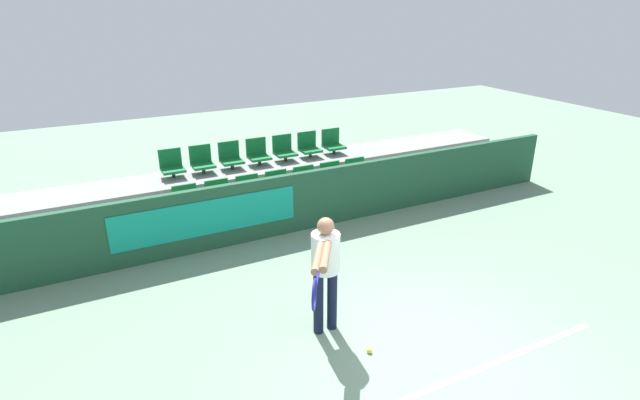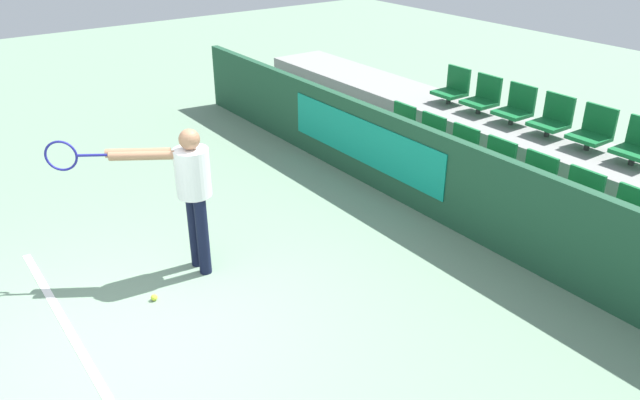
{
  "view_description": "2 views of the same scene",
  "coord_description": "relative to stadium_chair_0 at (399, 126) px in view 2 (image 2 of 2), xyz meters",
  "views": [
    {
      "loc": [
        -3.38,
        -3.68,
        4.05
      ],
      "look_at": [
        -0.23,
        2.53,
        1.21
      ],
      "focal_mm": 28.0,
      "sensor_mm": 36.0,
      "label": 1
    },
    {
      "loc": [
        4.57,
        -1.21,
        3.68
      ],
      "look_at": [
        0.05,
        2.05,
        0.93
      ],
      "focal_mm": 35.0,
      "sensor_mm": 36.0,
      "label": 2
    }
  ],
  "objects": [
    {
      "name": "stadium_chair_2",
      "position": [
        1.19,
        0.0,
        0.0
      ],
      "size": [
        0.43,
        0.4,
        0.54
      ],
      "color": "#333333",
      "rests_on": "bleacher_tier_front"
    },
    {
      "name": "tennis_ball",
      "position": [
        1.18,
        -4.33,
        -0.59
      ],
      "size": [
        0.07,
        0.07,
        0.07
      ],
      "color": "#CCDB33",
      "rests_on": "ground"
    },
    {
      "name": "stadium_chair_11",
      "position": [
        2.37,
        1.09,
        0.38
      ],
      "size": [
        0.43,
        0.4,
        0.54
      ],
      "color": "#333333",
      "rests_on": "bleacher_tier_middle"
    },
    {
      "name": "stadium_chair_3",
      "position": [
        1.78,
        0.0,
        0.0
      ],
      "size": [
        0.43,
        0.4,
        0.54
      ],
      "color": "#333333",
      "rests_on": "bleacher_tier_front"
    },
    {
      "name": "stadium_chair_12",
      "position": [
        2.97,
        1.09,
        0.38
      ],
      "size": [
        0.43,
        0.4,
        0.54
      ],
      "color": "#333333",
      "rests_on": "bleacher_tier_middle"
    },
    {
      "name": "bleacher_tier_front",
      "position": [
        1.78,
        -0.13,
        -0.43
      ],
      "size": [
        11.76,
        1.09,
        0.38
      ],
      "color": "gray",
      "rests_on": "ground"
    },
    {
      "name": "stadium_chair_1",
      "position": [
        0.59,
        0.0,
        0.0
      ],
      "size": [
        0.43,
        0.4,
        0.54
      ],
      "color": "#333333",
      "rests_on": "bleacher_tier_front"
    },
    {
      "name": "stadium_chair_4",
      "position": [
        2.37,
        0.0,
        0.0
      ],
      "size": [
        0.43,
        0.4,
        0.54
      ],
      "color": "#333333",
      "rests_on": "bleacher_tier_front"
    },
    {
      "name": "stadium_chair_0",
      "position": [
        0.0,
        0.0,
        0.0
      ],
      "size": [
        0.43,
        0.4,
        0.54
      ],
      "color": "#333333",
      "rests_on": "bleacher_tier_front"
    },
    {
      "name": "stadium_chair_10",
      "position": [
        1.78,
        1.09,
        0.38
      ],
      "size": [
        0.43,
        0.4,
        0.54
      ],
      "color": "#333333",
      "rests_on": "bleacher_tier_middle"
    },
    {
      "name": "stadium_chair_9",
      "position": [
        1.19,
        1.09,
        0.38
      ],
      "size": [
        0.43,
        0.4,
        0.54
      ],
      "color": "#333333",
      "rests_on": "bleacher_tier_middle"
    },
    {
      "name": "stadium_chair_5",
      "position": [
        2.97,
        0.0,
        0.0
      ],
      "size": [
        0.43,
        0.4,
        0.54
      ],
      "color": "#333333",
      "rests_on": "bleacher_tier_front"
    },
    {
      "name": "court_baseline",
      "position": [
        1.78,
        -5.16,
        -0.62
      ],
      "size": [
        4.55,
        0.08,
        0.01
      ],
      "color": "white",
      "rests_on": "ground"
    },
    {
      "name": "barrier_wall",
      "position": [
        1.75,
        -0.75,
        -0.06
      ],
      "size": [
        12.16,
        0.14,
        1.12
      ],
      "color": "#1E4C33",
      "rests_on": "ground"
    },
    {
      "name": "ground_plane",
      "position": [
        1.78,
        -4.79,
        -0.62
      ],
      "size": [
        30.0,
        30.0,
        0.0
      ],
      "primitive_type": "plane",
      "color": "gray"
    },
    {
      "name": "stadium_chair_6",
      "position": [
        3.56,
        0.0,
        0.0
      ],
      "size": [
        0.43,
        0.4,
        0.54
      ],
      "color": "#333333",
      "rests_on": "bleacher_tier_front"
    },
    {
      "name": "stadium_chair_7",
      "position": [
        0.0,
        1.09,
        0.38
      ],
      "size": [
        0.43,
        0.4,
        0.54
      ],
      "color": "#333333",
      "rests_on": "bleacher_tier_middle"
    },
    {
      "name": "tennis_player",
      "position": [
        0.87,
        -3.73,
        0.39
      ],
      "size": [
        0.96,
        1.39,
        1.6
      ],
      "rotation": [
        0.0,
        0.0,
        -0.57
      ],
      "color": "black",
      "rests_on": "ground"
    },
    {
      "name": "bleacher_tier_middle",
      "position": [
        1.78,
        0.96,
        -0.24
      ],
      "size": [
        11.76,
        1.09,
        0.77
      ],
      "color": "gray",
      "rests_on": "ground"
    },
    {
      "name": "stadium_chair_8",
      "position": [
        0.59,
        1.09,
        0.38
      ],
      "size": [
        0.43,
        0.4,
        0.54
      ],
      "color": "#333333",
      "rests_on": "bleacher_tier_middle"
    }
  ]
}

